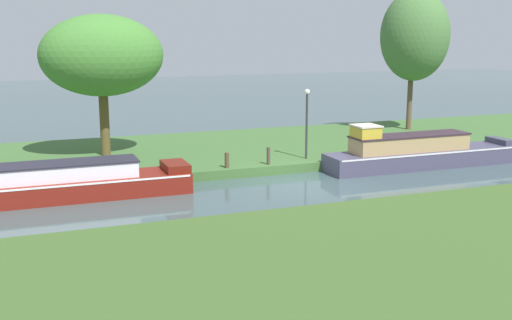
% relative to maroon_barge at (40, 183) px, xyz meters
% --- Properties ---
extents(ground_plane, '(120.00, 120.00, 0.00)m').
position_rel_maroon_barge_xyz_m(ground_plane, '(9.83, -1.20, -0.65)').
color(ground_plane, '#3C5253').
extents(riverbank_far, '(72.00, 10.00, 0.40)m').
position_rel_maroon_barge_xyz_m(riverbank_far, '(9.83, 5.80, -0.45)').
color(riverbank_far, '#3F6632').
rests_on(riverbank_far, ground_plane).
extents(riverbank_near, '(72.00, 10.00, 0.40)m').
position_rel_maroon_barge_xyz_m(riverbank_near, '(9.83, -10.20, -0.45)').
color(riverbank_near, '#3C5A26').
rests_on(riverbank_near, ground_plane).
extents(maroon_barge, '(10.16, 1.87, 2.06)m').
position_rel_maroon_barge_xyz_m(maroon_barge, '(0.00, 0.00, 0.00)').
color(maroon_barge, maroon).
rests_on(maroon_barge, ground_plane).
extents(slate_narrowboat, '(9.21, 1.73, 2.06)m').
position_rel_maroon_barge_xyz_m(slate_narrowboat, '(16.01, 0.00, 0.01)').
color(slate_narrowboat, '#47435C').
rests_on(slate_narrowboat, ground_plane).
extents(willow_tree_left, '(5.44, 3.84, 6.34)m').
position_rel_maroon_barge_xyz_m(willow_tree_left, '(3.10, 5.51, 4.26)').
color(willow_tree_left, brown).
rests_on(willow_tree_left, riverbank_far).
extents(willow_tree_centre, '(3.87, 3.79, 7.85)m').
position_rel_maroon_barge_xyz_m(willow_tree_centre, '(20.55, 7.18, 5.06)').
color(willow_tree_centre, brown).
rests_on(willow_tree_centre, riverbank_far).
extents(lamp_post, '(0.24, 0.24, 3.10)m').
position_rel_maroon_barge_xyz_m(lamp_post, '(11.36, 1.78, 1.68)').
color(lamp_post, '#333338').
rests_on(lamp_post, riverbank_far).
extents(mooring_post_near, '(0.19, 0.19, 0.64)m').
position_rel_maroon_barge_xyz_m(mooring_post_near, '(7.44, 1.19, 0.07)').
color(mooring_post_near, brown).
rests_on(mooring_post_near, riverbank_far).
extents(mooring_post_far, '(0.15, 0.15, 0.75)m').
position_rel_maroon_barge_xyz_m(mooring_post_far, '(9.30, 1.19, 0.12)').
color(mooring_post_far, '#48382E').
rests_on(mooring_post_far, riverbank_far).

